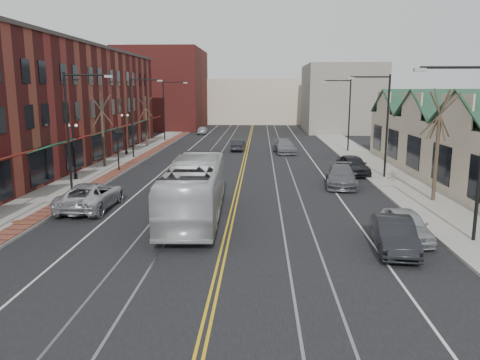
# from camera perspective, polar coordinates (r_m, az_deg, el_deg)

# --- Properties ---
(ground) EXTENTS (160.00, 160.00, 0.00)m
(ground) POSITION_cam_1_polar(r_m,az_deg,el_deg) (16.83, -3.22, -13.67)
(ground) COLOR black
(ground) RESTS_ON ground
(sidewalk_left) EXTENTS (4.00, 120.00, 0.15)m
(sidewalk_left) POSITION_cam_1_polar(r_m,az_deg,el_deg) (38.38, -18.26, 0.03)
(sidewalk_left) COLOR gray
(sidewalk_left) RESTS_ON ground
(sidewalk_right) EXTENTS (4.00, 120.00, 0.15)m
(sidewalk_right) POSITION_cam_1_polar(r_m,az_deg,el_deg) (37.37, 18.66, -0.28)
(sidewalk_right) COLOR gray
(sidewalk_right) RESTS_ON ground
(building_left) EXTENTS (10.00, 50.00, 11.00)m
(building_left) POSITION_cam_1_polar(r_m,az_deg,el_deg) (46.99, -23.72, 8.24)
(building_left) COLOR maroon
(building_left) RESTS_ON ground
(backdrop_left) EXTENTS (14.00, 18.00, 14.00)m
(backdrop_left) POSITION_cam_1_polar(r_m,az_deg,el_deg) (87.01, -9.30, 10.86)
(backdrop_left) COLOR maroon
(backdrop_left) RESTS_ON ground
(backdrop_mid) EXTENTS (22.00, 14.00, 9.00)m
(backdrop_mid) POSITION_cam_1_polar(r_m,az_deg,el_deg) (100.26, 1.65, 9.57)
(backdrop_mid) COLOR #BDAC91
(backdrop_mid) RESTS_ON ground
(backdrop_right) EXTENTS (12.00, 16.00, 11.00)m
(backdrop_right) POSITION_cam_1_polar(r_m,az_deg,el_deg) (81.34, 12.20, 9.70)
(backdrop_right) COLOR slate
(backdrop_right) RESTS_ON ground
(streetlight_l_1) EXTENTS (3.33, 0.25, 8.00)m
(streetlight_l_1) POSITION_cam_1_polar(r_m,az_deg,el_deg) (33.73, -19.63, 6.99)
(streetlight_l_1) COLOR black
(streetlight_l_1) RESTS_ON sidewalk_left
(streetlight_l_2) EXTENTS (3.33, 0.25, 8.00)m
(streetlight_l_2) POSITION_cam_1_polar(r_m,az_deg,el_deg) (48.92, -12.58, 8.42)
(streetlight_l_2) COLOR black
(streetlight_l_2) RESTS_ON sidewalk_left
(streetlight_l_3) EXTENTS (3.33, 0.25, 8.00)m
(streetlight_l_3) POSITION_cam_1_polar(r_m,az_deg,el_deg) (64.49, -8.88, 9.12)
(streetlight_l_3) COLOR black
(streetlight_l_3) RESTS_ON sidewalk_left
(streetlight_r_0) EXTENTS (3.33, 0.25, 8.00)m
(streetlight_r_0) POSITION_cam_1_polar(r_m,az_deg,el_deg) (23.31, 26.56, 4.94)
(streetlight_r_0) COLOR black
(streetlight_r_0) RESTS_ON sidewalk_right
(streetlight_r_1) EXTENTS (3.33, 0.25, 8.00)m
(streetlight_r_1) POSITION_cam_1_polar(r_m,az_deg,el_deg) (38.45, 16.92, 7.57)
(streetlight_r_1) COLOR black
(streetlight_r_1) RESTS_ON sidewalk_right
(streetlight_r_2) EXTENTS (3.33, 0.25, 8.00)m
(streetlight_r_2) POSITION_cam_1_polar(r_m,az_deg,el_deg) (54.08, 12.75, 8.64)
(streetlight_r_2) COLOR black
(streetlight_r_2) RESTS_ON sidewalk_right
(lamppost_l_2) EXTENTS (0.84, 0.28, 4.27)m
(lamppost_l_2) POSITION_cam_1_polar(r_m,az_deg,el_deg) (38.34, -19.57, 3.16)
(lamppost_l_2) COLOR black
(lamppost_l_2) RESTS_ON sidewalk_left
(lamppost_l_3) EXTENTS (0.84, 0.28, 4.27)m
(lamppost_l_3) POSITION_cam_1_polar(r_m,az_deg,el_deg) (51.50, -13.77, 5.33)
(lamppost_l_3) COLOR black
(lamppost_l_3) RESTS_ON sidewalk_left
(tree_left_near) EXTENTS (1.78, 1.37, 6.48)m
(tree_left_near) POSITION_cam_1_polar(r_m,az_deg,el_deg) (43.70, -16.38, 5.97)
(tree_left_near) COLOR #382B21
(tree_left_near) RESTS_ON sidewalk_left
(tree_left_far) EXTENTS (1.66, 1.28, 6.02)m
(tree_left_far) POSITION_cam_1_polar(r_m,az_deg,el_deg) (59.04, -11.37, 7.17)
(tree_left_far) COLOR #382B21
(tree_left_far) RESTS_ON sidewalk_left
(tree_right_mid) EXTENTS (1.90, 1.46, 6.93)m
(tree_right_mid) POSITION_cam_1_polar(r_m,az_deg,el_deg) (31.35, 22.94, 4.16)
(tree_right_mid) COLOR #382B21
(tree_right_mid) RESTS_ON sidewalk_right
(manhole_far) EXTENTS (0.60, 0.60, 0.02)m
(manhole_far) POSITION_cam_1_polar(r_m,az_deg,el_deg) (27.38, -25.51, -4.61)
(manhole_far) COLOR #592D19
(manhole_far) RESTS_ON sidewalk_left
(traffic_signal) EXTENTS (0.18, 0.15, 3.80)m
(traffic_signal) POSITION_cam_1_polar(r_m,az_deg,el_deg) (41.33, -14.68, 4.16)
(traffic_signal) COLOR black
(traffic_signal) RESTS_ON sidewalk_left
(transit_bus) EXTENTS (3.11, 11.66, 3.22)m
(transit_bus) POSITION_cam_1_polar(r_m,az_deg,el_deg) (25.75, -5.55, -1.17)
(transit_bus) COLOR silver
(transit_bus) RESTS_ON ground
(parked_suv) EXTENTS (2.67, 5.77, 1.60)m
(parked_suv) POSITION_cam_1_polar(r_m,az_deg,el_deg) (29.09, -17.76, -1.87)
(parked_suv) COLOR #B4B6BC
(parked_suv) RESTS_ON ground
(parked_car_a) EXTENTS (1.76, 4.20, 1.42)m
(parked_car_a) POSITION_cam_1_polar(r_m,az_deg,el_deg) (23.57, 19.59, -5.18)
(parked_car_a) COLOR #A5A8AC
(parked_car_a) RESTS_ON ground
(parked_car_b) EXTENTS (2.02, 4.61, 1.47)m
(parked_car_b) POSITION_cam_1_polar(r_m,az_deg,el_deg) (21.74, 18.30, -6.36)
(parked_car_b) COLOR black
(parked_car_b) RESTS_ON ground
(parked_car_c) EXTENTS (2.77, 5.51, 1.54)m
(parked_car_c) POSITION_cam_1_polar(r_m,az_deg,el_deg) (35.00, 12.21, 0.47)
(parked_car_c) COLOR #5B5C62
(parked_car_c) RESTS_ON ground
(parked_car_d) EXTENTS (2.48, 4.98, 1.63)m
(parked_car_d) POSITION_cam_1_polar(r_m,az_deg,el_deg) (40.08, 13.60, 1.80)
(parked_car_d) COLOR black
(parked_car_d) RESTS_ON ground
(distant_car_left) EXTENTS (1.58, 3.96, 1.28)m
(distant_car_left) POSITION_cam_1_polar(r_m,az_deg,el_deg) (54.16, -0.23, 4.25)
(distant_car_left) COLOR black
(distant_car_left) RESTS_ON ground
(distant_car_right) EXTENTS (2.72, 5.41, 1.51)m
(distant_car_right) POSITION_cam_1_polar(r_m,az_deg,el_deg) (52.39, 5.41, 4.10)
(distant_car_right) COLOR slate
(distant_car_right) RESTS_ON ground
(distant_car_far) EXTENTS (1.68, 3.88, 1.30)m
(distant_car_far) POSITION_cam_1_polar(r_m,az_deg,el_deg) (74.69, -4.62, 6.09)
(distant_car_far) COLOR #A4A7AB
(distant_car_far) RESTS_ON ground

